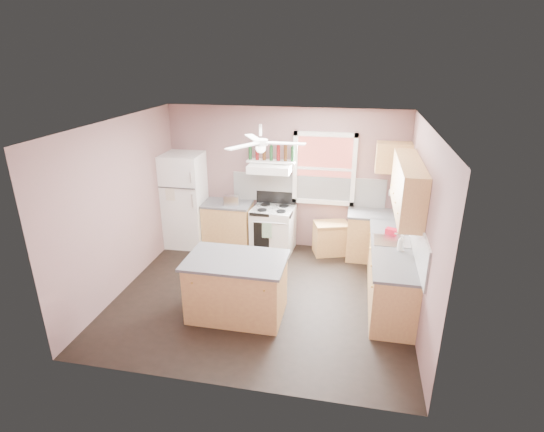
% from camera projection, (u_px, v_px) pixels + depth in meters
% --- Properties ---
extents(floor, '(4.50, 4.50, 0.00)m').
position_uv_depth(floor, '(262.00, 295.00, 6.74)').
color(floor, black).
rests_on(floor, ground).
extents(ceiling, '(4.50, 4.50, 0.00)m').
position_uv_depth(ceiling, '(260.00, 124.00, 5.76)').
color(ceiling, white).
rests_on(ceiling, ground).
extents(wall_back, '(4.50, 0.05, 2.70)m').
position_uv_depth(wall_back, '(285.00, 179.00, 8.10)').
color(wall_back, '#785755').
rests_on(wall_back, ground).
extents(wall_right, '(0.05, 4.00, 2.70)m').
position_uv_depth(wall_right, '(422.00, 228.00, 5.83)').
color(wall_right, '#785755').
rests_on(wall_right, ground).
extents(wall_left, '(0.05, 4.00, 2.70)m').
position_uv_depth(wall_left, '(121.00, 206.00, 6.67)').
color(wall_left, '#785755').
rests_on(wall_left, ground).
extents(backsplash_back, '(2.90, 0.03, 0.55)m').
position_uv_depth(backsplash_back, '(307.00, 190.00, 8.05)').
color(backsplash_back, white).
rests_on(backsplash_back, wall_back).
extents(backsplash_right, '(0.03, 2.60, 0.55)m').
position_uv_depth(backsplash_right, '(415.00, 231.00, 6.18)').
color(backsplash_right, white).
rests_on(backsplash_right, wall_right).
extents(window_view, '(1.00, 0.02, 1.20)m').
position_uv_depth(window_view, '(324.00, 169.00, 7.83)').
color(window_view, maroon).
rests_on(window_view, wall_back).
extents(window_frame, '(1.16, 0.07, 1.36)m').
position_uv_depth(window_frame, '(324.00, 169.00, 7.81)').
color(window_frame, white).
rests_on(window_frame, wall_back).
extents(refrigerator, '(0.80, 0.78, 1.84)m').
position_uv_depth(refrigerator, '(184.00, 200.00, 8.28)').
color(refrigerator, white).
rests_on(refrigerator, floor).
extents(base_cabinet_left, '(0.90, 0.60, 0.86)m').
position_uv_depth(base_cabinet_left, '(228.00, 225.00, 8.33)').
color(base_cabinet_left, '#AF7949').
rests_on(base_cabinet_left, floor).
extents(counter_left, '(0.92, 0.62, 0.04)m').
position_uv_depth(counter_left, '(227.00, 204.00, 8.17)').
color(counter_left, '#4C4C4E').
rests_on(counter_left, base_cabinet_left).
extents(toaster, '(0.30, 0.20, 0.18)m').
position_uv_depth(toaster, '(232.00, 201.00, 8.02)').
color(toaster, silver).
rests_on(toaster, counter_left).
extents(stove, '(0.82, 0.70, 0.86)m').
position_uv_depth(stove, '(273.00, 229.00, 8.15)').
color(stove, white).
rests_on(stove, floor).
extents(range_hood, '(0.78, 0.50, 0.14)m').
position_uv_depth(range_hood, '(270.00, 168.00, 7.80)').
color(range_hood, white).
rests_on(range_hood, wall_back).
extents(bottle_shelf, '(0.90, 0.26, 0.03)m').
position_uv_depth(bottle_shelf, '(271.00, 161.00, 7.87)').
color(bottle_shelf, white).
rests_on(bottle_shelf, range_hood).
extents(cart, '(0.72, 0.59, 0.62)m').
position_uv_depth(cart, '(331.00, 238.00, 8.05)').
color(cart, '#AF7949').
rests_on(cart, floor).
extents(base_cabinet_corner, '(1.00, 0.60, 0.86)m').
position_uv_depth(base_cabinet_corner, '(374.00, 237.00, 7.82)').
color(base_cabinet_corner, '#AF7949').
rests_on(base_cabinet_corner, floor).
extents(base_cabinet_right, '(0.60, 2.20, 0.86)m').
position_uv_depth(base_cabinet_right, '(390.00, 274.00, 6.50)').
color(base_cabinet_right, '#AF7949').
rests_on(base_cabinet_right, floor).
extents(counter_corner, '(1.02, 0.62, 0.04)m').
position_uv_depth(counter_corner, '(377.00, 214.00, 7.65)').
color(counter_corner, '#4C4C4E').
rests_on(counter_corner, base_cabinet_corner).
extents(counter_right, '(0.62, 2.22, 0.04)m').
position_uv_depth(counter_right, '(392.00, 248.00, 6.34)').
color(counter_right, '#4C4C4E').
rests_on(counter_right, base_cabinet_right).
extents(sink, '(0.55, 0.45, 0.03)m').
position_uv_depth(sink, '(392.00, 241.00, 6.52)').
color(sink, silver).
rests_on(sink, counter_right).
extents(faucet, '(0.03, 0.03, 0.14)m').
position_uv_depth(faucet, '(403.00, 238.00, 6.46)').
color(faucet, silver).
rests_on(faucet, sink).
extents(upper_cabinet_right, '(0.33, 1.80, 0.76)m').
position_uv_depth(upper_cabinet_right, '(408.00, 187.00, 6.17)').
color(upper_cabinet_right, '#AF7949').
rests_on(upper_cabinet_right, wall_right).
extents(upper_cabinet_corner, '(0.60, 0.33, 0.52)m').
position_uv_depth(upper_cabinet_corner, '(393.00, 158.00, 7.37)').
color(upper_cabinet_corner, '#AF7949').
rests_on(upper_cabinet_corner, wall_back).
extents(paper_towel, '(0.26, 0.12, 0.12)m').
position_uv_depth(paper_towel, '(397.00, 193.00, 7.61)').
color(paper_towel, white).
rests_on(paper_towel, wall_back).
extents(island, '(1.34, 0.85, 0.86)m').
position_uv_depth(island, '(237.00, 288.00, 6.12)').
color(island, '#AF7949').
rests_on(island, floor).
extents(island_top, '(1.42, 0.93, 0.04)m').
position_uv_depth(island_top, '(236.00, 260.00, 5.96)').
color(island_top, '#4C4C4E').
rests_on(island_top, island).
extents(ceiling_fan_hub, '(0.20, 0.20, 0.08)m').
position_uv_depth(ceiling_fan_hub, '(261.00, 142.00, 5.85)').
color(ceiling_fan_hub, white).
rests_on(ceiling_fan_hub, ceiling).
extents(soap_bottle, '(0.13, 0.13, 0.26)m').
position_uv_depth(soap_bottle, '(401.00, 243.00, 6.15)').
color(soap_bottle, silver).
rests_on(soap_bottle, counter_right).
extents(red_caddy, '(0.21, 0.18, 0.10)m').
position_uv_depth(red_caddy, '(392.00, 232.00, 6.73)').
color(red_caddy, '#B60F25').
rests_on(red_caddy, counter_right).
extents(wine_bottles, '(0.86, 0.06, 0.31)m').
position_uv_depth(wine_bottles, '(271.00, 153.00, 7.81)').
color(wine_bottles, '#143819').
rests_on(wine_bottles, bottle_shelf).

